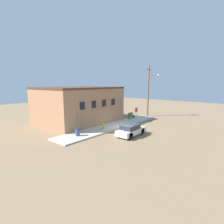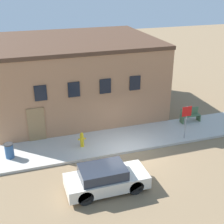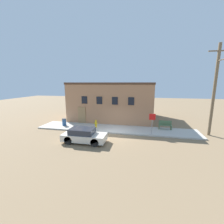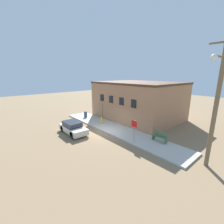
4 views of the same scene
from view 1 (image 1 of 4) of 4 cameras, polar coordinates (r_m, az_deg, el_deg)
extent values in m
plane|color=#846B4C|center=(22.74, 3.48, -5.25)|extent=(80.00, 80.00, 0.00)
cube|color=#BCB7AD|center=(23.60, 0.61, -4.50)|extent=(17.59, 2.94, 0.15)
cube|color=#A87551|center=(26.25, -10.82, 2.09)|extent=(10.92, 8.42, 4.96)
cube|color=#4C3323|center=(26.06, -11.00, 7.78)|extent=(11.02, 8.52, 0.24)
cube|color=black|center=(21.12, -9.65, 2.02)|extent=(0.70, 0.08, 0.90)
cube|color=black|center=(22.39, -5.91, 2.52)|extent=(0.70, 0.08, 0.90)
cube|color=black|center=(23.75, -2.59, 2.95)|extent=(0.70, 0.08, 0.90)
cube|color=black|center=(25.17, 0.37, 3.32)|extent=(0.70, 0.08, 0.90)
cube|color=#937047|center=(21.21, -10.35, -3.40)|extent=(1.00, 0.08, 2.20)
cylinder|color=gold|center=(21.78, -2.89, -4.50)|extent=(0.22, 0.22, 0.74)
sphere|color=gold|center=(21.68, -2.89, -3.42)|extent=(0.19, 0.19, 0.19)
cylinder|color=gold|center=(21.63, -3.19, -4.30)|extent=(0.12, 0.10, 0.10)
cylinder|color=gold|center=(21.87, -2.59, -4.14)|extent=(0.12, 0.10, 0.10)
cylinder|color=gray|center=(25.85, 7.87, -0.88)|extent=(0.06, 0.06, 2.05)
cube|color=red|center=(25.73, 7.94, 0.69)|extent=(0.61, 0.02, 0.61)
cube|color=#4C6B47|center=(27.72, 5.58, -1.84)|extent=(0.08, 0.44, 0.44)
cube|color=#4C6B47|center=(28.76, 7.02, -1.46)|extent=(0.08, 0.44, 0.44)
cube|color=#4C6B47|center=(28.20, 6.32, -1.17)|extent=(1.35, 0.44, 0.04)
cube|color=#4C6B47|center=(28.26, 5.99, -0.63)|extent=(1.35, 0.04, 0.46)
cylinder|color=#2D517F|center=(19.21, -11.19, -6.50)|extent=(0.47, 0.47, 0.78)
cylinder|color=#2D2D2D|center=(19.10, -11.23, -5.29)|extent=(0.49, 0.49, 0.06)
cylinder|color=brown|center=(30.94, 11.73, 6.62)|extent=(0.27, 0.27, 8.70)
cylinder|color=brown|center=(30.52, 13.41, 11.76)|extent=(0.10, 1.79, 0.10)
sphere|color=silver|center=(30.12, 14.95, 11.54)|extent=(0.32, 0.32, 0.32)
cube|color=brown|center=(30.99, 11.96, 13.38)|extent=(1.80, 0.10, 0.10)
cylinder|color=black|center=(20.91, 6.45, -5.59)|extent=(0.71, 0.20, 0.71)
cylinder|color=black|center=(20.19, 9.80, -6.22)|extent=(0.71, 0.20, 0.71)
cylinder|color=black|center=(19.06, 2.48, -7.02)|extent=(0.71, 0.20, 0.71)
cylinder|color=black|center=(18.27, 6.01, -7.80)|extent=(0.71, 0.20, 0.71)
cube|color=beige|center=(19.55, 6.25, -6.24)|extent=(3.80, 1.61, 0.59)
cube|color=#282D38|center=(19.26, 5.97, -4.84)|extent=(2.09, 1.42, 0.48)
camera|label=2|loc=(12.74, 46.72, 22.61)|focal=50.00mm
camera|label=3|loc=(20.64, 43.82, 5.19)|focal=24.00mm
camera|label=4|loc=(30.10, 33.51, 8.67)|focal=24.00mm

